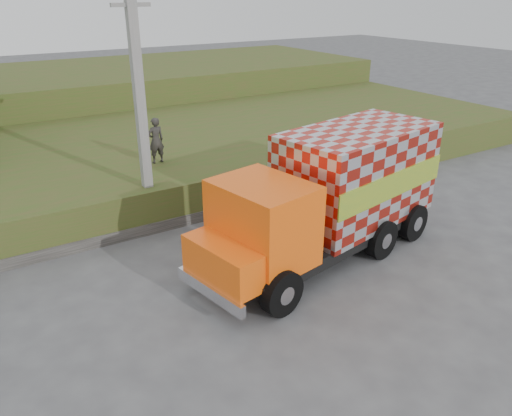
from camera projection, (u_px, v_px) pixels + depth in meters
ground at (242, 277)px, 14.39m from camera, size 120.00×120.00×0.00m
embankment at (127, 160)px, 21.86m from camera, size 40.00×12.00×1.50m
embankment_far at (63, 96)px, 30.88m from camera, size 40.00×12.00×3.00m
retaining_strip at (127, 232)px, 16.61m from camera, size 16.00×0.50×0.40m
utility_pole at (141, 111)px, 15.84m from camera, size 1.20×0.30×8.00m
cargo_truck at (332, 195)px, 15.00m from camera, size 8.83×4.28×3.78m
cow at (266, 281)px, 13.12m from camera, size 0.95×1.49×1.17m
pedestrian at (156, 140)px, 18.83m from camera, size 0.66×0.46×1.75m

